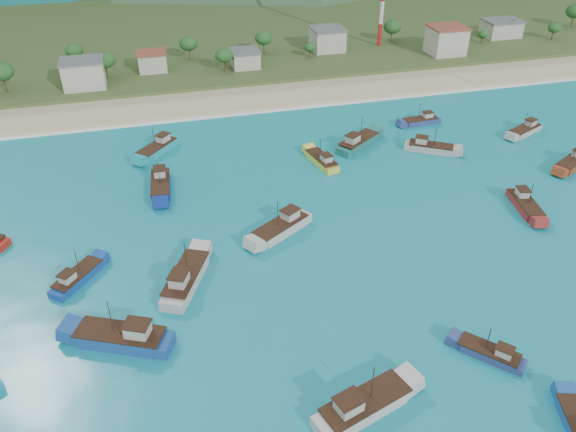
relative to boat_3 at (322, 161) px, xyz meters
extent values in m
plane|color=#0C7787|center=(-20.65, -39.54, -0.66)|extent=(600.00, 600.00, 0.00)
cube|color=beige|center=(-20.65, 39.46, -0.66)|extent=(400.00, 18.00, 1.20)
cube|color=#385123|center=(-20.65, 100.46, -0.66)|extent=(400.00, 110.00, 2.40)
cube|color=white|center=(-20.65, 29.96, -0.66)|extent=(400.00, 2.50, 0.08)
cube|color=beige|center=(-48.45, 54.12, 4.37)|extent=(10.49, 8.14, 6.86)
cube|color=beige|center=(-30.41, 62.50, 3.41)|extent=(7.67, 6.40, 4.95)
cube|color=beige|center=(-4.39, 59.18, 3.13)|extent=(7.56, 7.62, 4.38)
cube|color=beige|center=(23.40, 68.22, 4.10)|extent=(9.39, 9.06, 6.33)
cube|color=beige|center=(57.22, 55.66, 4.80)|extent=(10.17, 9.04, 7.74)
cube|color=beige|center=(84.04, 67.56, 3.41)|extent=(11.54, 8.26, 4.94)
cylinder|color=red|center=(40.88, 68.46, 4.34)|extent=(1.20, 1.20, 6.81)
cylinder|color=white|center=(40.88, 68.46, 11.14)|extent=(1.20, 1.20, 6.81)
cube|color=yellow|center=(-0.04, 0.20, -0.17)|extent=(4.83, 10.22, 1.79)
cube|color=beige|center=(0.37, -1.77, 1.45)|extent=(2.22, 2.55, 1.45)
cylinder|color=#382114|center=(-0.15, 0.75, 2.74)|extent=(0.12, 0.12, 4.02)
cube|color=#B5AEA3|center=(49.27, 1.98, -0.16)|extent=(10.21, 6.76, 1.80)
cube|color=beige|center=(51.11, 2.82, 1.47)|extent=(2.80, 2.58, 1.46)
cylinder|color=#382114|center=(48.76, 1.75, 2.76)|extent=(0.12, 0.12, 4.05)
cube|color=navy|center=(28.63, 13.14, -0.23)|extent=(9.29, 3.23, 1.66)
cube|color=beige|center=(30.49, 13.25, 1.27)|extent=(2.17, 1.79, 1.35)
cylinder|color=#382114|center=(28.11, 13.11, 2.47)|extent=(0.12, 0.12, 3.74)
cube|color=beige|center=(-14.32, -21.87, 0.01)|extent=(11.83, 9.27, 2.15)
cube|color=beige|center=(-12.28, -20.58, 1.95)|extent=(3.42, 3.26, 1.74)
cylinder|color=#382114|center=(-14.88, -22.23, 3.50)|extent=(0.12, 0.12, 4.83)
cube|color=navy|center=(-33.03, -2.17, -0.02)|extent=(4.23, 11.73, 2.09)
cube|color=beige|center=(-32.86, 0.18, 1.88)|extent=(2.29, 2.76, 1.70)
cylinder|color=#382114|center=(-33.08, -2.82, 3.38)|extent=(0.12, 0.12, 4.71)
cube|color=#B3A9A3|center=(24.51, -0.51, -0.12)|extent=(10.43, 8.17, 1.89)
cube|color=beige|center=(22.71, 0.63, 1.60)|extent=(3.02, 2.87, 1.54)
cylinder|color=#382114|center=(25.01, -0.83, 2.95)|extent=(0.12, 0.12, 4.25)
cube|color=beige|center=(-13.60, -59.42, 0.07)|extent=(12.98, 7.24, 2.26)
cube|color=beige|center=(-16.03, -60.19, 2.12)|extent=(3.38, 3.02, 1.84)
cylinder|color=#382114|center=(-12.93, -59.21, 3.75)|extent=(0.12, 0.12, 5.09)
cube|color=teal|center=(-32.62, 13.77, -0.04)|extent=(9.96, 10.53, 2.04)
cube|color=beige|center=(-31.08, 15.47, 1.80)|extent=(3.23, 3.26, 1.65)
cylinder|color=#382114|center=(-33.05, 13.29, 3.26)|extent=(0.12, 0.12, 4.58)
cube|color=#9B3B1E|center=(49.35, -14.33, -0.11)|extent=(10.70, 7.63, 1.90)
cylinder|color=#382114|center=(48.82, -14.60, 2.98)|extent=(0.12, 0.12, 4.28)
cube|color=maroon|center=(30.49, -26.05, -0.13)|extent=(4.85, 10.62, 1.86)
cube|color=beige|center=(30.87, -23.99, 1.56)|extent=(2.27, 2.63, 1.51)
cylinder|color=#382114|center=(30.38, -26.62, 2.89)|extent=(0.12, 0.12, 4.19)
cube|color=beige|center=(-31.27, -31.00, 0.08)|extent=(8.84, 12.99, 2.29)
cube|color=beige|center=(-32.39, -33.32, 2.16)|extent=(3.33, 3.59, 1.86)
cylinder|color=#382114|center=(-30.96, -30.35, 3.81)|extent=(0.12, 0.12, 5.16)
cube|color=#1D695F|center=(10.31, 5.70, 0.03)|extent=(11.86, 9.77, 2.18)
cube|color=beige|center=(8.30, 4.30, 2.00)|extent=(3.49, 3.36, 1.77)
cylinder|color=#382114|center=(10.87, 6.09, 3.57)|extent=(0.12, 0.12, 4.91)
cube|color=#143F95|center=(-47.12, -26.19, -0.21)|extent=(8.08, 9.07, 1.71)
cube|color=beige|center=(-48.33, -27.69, 1.34)|extent=(2.69, 2.75, 1.39)
cylinder|color=#382114|center=(-46.79, -25.77, 2.57)|extent=(0.12, 0.12, 3.85)
cube|color=navy|center=(4.94, -55.63, -0.28)|extent=(7.65, 8.10, 1.57)
cube|color=beige|center=(6.11, -56.94, 1.14)|extent=(2.48, 2.51, 1.27)
cylinder|color=#382114|center=(4.61, -55.27, 2.26)|extent=(0.12, 0.12, 3.52)
cube|color=#1B478F|center=(-41.03, -41.15, 0.13)|extent=(13.52, 9.03, 2.38)
cube|color=beige|center=(-38.60, -42.28, 2.29)|extent=(3.71, 3.43, 1.94)
cylinder|color=#382114|center=(-41.70, -40.84, 4.00)|extent=(0.12, 0.12, 5.36)
camera|label=1|loc=(-33.08, -97.87, 54.86)|focal=35.00mm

